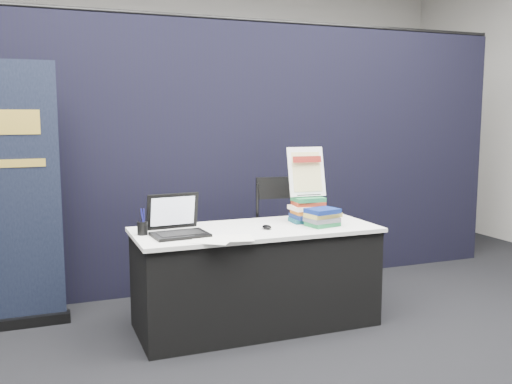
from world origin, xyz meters
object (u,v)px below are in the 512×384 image
Objects in this scene: display_table at (256,277)px; pullup_banner at (5,213)px; book_stack_tall at (308,209)px; book_stack_short at (322,217)px; laptop at (178,226)px; info_sign at (306,172)px; stacking_chair at (291,236)px.

display_table is 0.91× the size of pullup_banner.
book_stack_tall is 0.94× the size of book_stack_short.
book_stack_short is at bearing -84.21° from book_stack_tall.
pullup_banner is (-1.73, 0.61, 0.50)m from display_table.
laptop is 1.12m from info_sign.
stacking_chair is (2.16, -0.31, -0.28)m from pullup_banner.
book_stack_short is at bearing -79.67° from info_sign.
laptop is 1.07m from book_stack_tall.
book_stack_tall is 2.26m from pullup_banner.
book_stack_tall is (0.47, 0.08, 0.47)m from display_table.
book_stack_short is 0.66× the size of info_sign.
stacking_chair is (0.43, 0.30, 0.21)m from display_table.
stacking_chair reaches higher than book_stack_tall.
display_table is 6.83× the size of book_stack_short.
book_stack_short is at bearing -18.46° from pullup_banner.
display_table is at bearing -161.44° from info_sign.
info_sign is (0.47, 0.11, 0.76)m from display_table.
stacking_chair is at bearing 97.57° from book_stack_short.
book_stack_tall reaches higher than display_table.
stacking_chair reaches higher than laptop.
stacking_chair is at bearing 13.40° from laptop.
display_table is 7.24× the size of book_stack_tall.
laptop is (-0.59, -0.04, 0.44)m from display_table.
pullup_banner reaches higher than book_stack_tall.
stacking_chair is (-0.04, 0.22, -0.26)m from book_stack_tall.
stacking_chair is (-0.06, 0.43, -0.23)m from book_stack_short.
laptop is at bearing -173.74° from book_stack_tall.
book_stack_tall is at bearing 9.68° from display_table.
info_sign is (0.00, 0.03, 0.29)m from book_stack_tall.
pullup_banner is at bearing 179.98° from stacking_chair.
pullup_banner is at bearing 160.55° from display_table.
laptop is at bearing -166.84° from info_sign.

